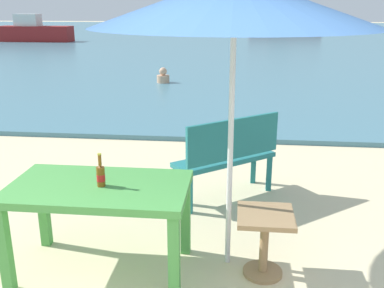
% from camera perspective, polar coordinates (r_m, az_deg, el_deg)
% --- Properties ---
extents(sea_water, '(120.00, 50.00, 0.08)m').
position_cam_1_polar(sea_water, '(31.75, 6.36, 13.76)').
color(sea_water, teal).
rests_on(sea_water, ground_plane).
extents(picnic_table_green, '(1.40, 0.80, 0.76)m').
position_cam_1_polar(picnic_table_green, '(3.55, -11.95, -6.84)').
color(picnic_table_green, '#4C9E47').
rests_on(picnic_table_green, ground_plane).
extents(beer_bottle_amber, '(0.07, 0.07, 0.26)m').
position_cam_1_polar(beer_bottle_amber, '(3.44, -11.78, -3.92)').
color(beer_bottle_amber, brown).
rests_on(beer_bottle_amber, picnic_table_green).
extents(patio_umbrella, '(2.10, 2.10, 2.30)m').
position_cam_1_polar(patio_umbrella, '(3.29, 5.55, 17.93)').
color(patio_umbrella, silver).
rests_on(patio_umbrella, ground_plane).
extents(side_table_wood, '(0.44, 0.44, 0.54)m').
position_cam_1_polar(side_table_wood, '(3.60, 9.41, -11.59)').
color(side_table_wood, '#9E7A51').
rests_on(side_table_wood, ground_plane).
extents(bench_teal_center, '(1.16, 1.03, 0.95)m').
position_cam_1_polar(bench_teal_center, '(4.83, 4.77, -1.22)').
color(bench_teal_center, '#237275').
rests_on(bench_teal_center, ground_plane).
extents(swimmer_person, '(0.34, 0.34, 0.41)m').
position_cam_1_polar(swimmer_person, '(12.09, -3.78, 8.71)').
color(swimmer_person, tan).
rests_on(swimmer_person, sea_water).
extents(boat_fishing_trawler, '(4.25, 1.16, 1.55)m').
position_cam_1_polar(boat_fishing_trawler, '(27.90, -19.80, 13.58)').
color(boat_fishing_trawler, maroon).
rests_on(boat_fishing_trawler, sea_water).
extents(boat_tanker, '(5.29, 1.44, 1.92)m').
position_cam_1_polar(boat_tanker, '(34.64, 11.83, 15.03)').
color(boat_tanker, maroon).
rests_on(boat_tanker, sea_water).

